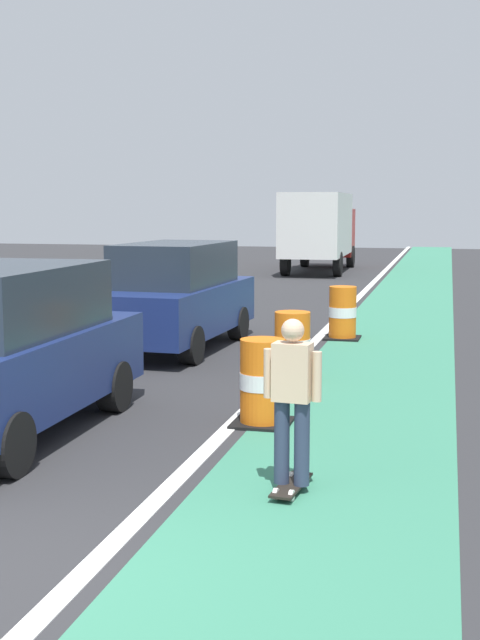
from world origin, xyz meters
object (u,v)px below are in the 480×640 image
Objects in this scene: traffic_barrel_mid at (292,347)px; traffic_barrel_back at (343,313)px; skateboarder_on_lane at (292,400)px; parked_suv_second at (176,295)px; traffic_barrel_front at (262,383)px; delivery_truck_down_block at (320,227)px; parked_suv_nearest at (3,350)px.

traffic_barrel_mid is 4.37m from traffic_barrel_back.
skateboarder_on_lane is at bearing -85.90° from traffic_barrel_back.
parked_suv_second is 5.88m from traffic_barrel_front.
skateboarder_on_lane is 0.22× the size of delivery_truck_down_block.
parked_suv_nearest reaches higher than skateboarder_on_lane.
delivery_truck_down_block reaches higher than skateboarder_on_lane.
traffic_barrel_back is (0.13, 7.14, 0.00)m from traffic_barrel_front.
parked_suv_nearest reaches higher than traffic_barrel_front.
traffic_barrel_mid is at bearing 55.46° from parked_suv_nearest.
skateboarder_on_lane is 1.55× the size of traffic_barrel_back.
parked_suv_nearest is at bearing -156.80° from traffic_barrel_front.
parked_suv_second is 3.60m from traffic_barrel_back.
parked_suv_nearest is at bearing -90.55° from parked_suv_second.
parked_suv_second is (0.06, 6.37, 0.00)m from parked_suv_nearest.
skateboarder_on_lane is 0.37× the size of parked_suv_nearest.
parked_suv_nearest is at bearing -89.74° from delivery_truck_down_block.
parked_suv_second reaches higher than traffic_barrel_front.
skateboarder_on_lane is 2.57m from traffic_barrel_front.
traffic_barrel_front is at bearing -61.21° from parked_suv_second.
traffic_barrel_back is at bearing -79.89° from delivery_truck_down_block.
skateboarder_on_lane is 3.89m from parked_suv_nearest.
traffic_barrel_back is at bearing 34.11° from parked_suv_second.
delivery_truck_down_block reaches higher than traffic_barrel_back.
parked_suv_second is 4.29× the size of traffic_barrel_front.
delivery_truck_down_block is (-3.00, 24.73, 1.31)m from traffic_barrel_front.
delivery_truck_down_block reaches higher than traffic_barrel_front.
traffic_barrel_back is (2.96, 2.00, -0.50)m from parked_suv_second.
parked_suv_nearest is 8.91m from traffic_barrel_back.
parked_suv_second is 3.62m from traffic_barrel_mid.
parked_suv_second is 19.61m from delivery_truck_down_block.
parked_suv_second is at bearing -145.89° from traffic_barrel_back.
traffic_barrel_mid is 0.14× the size of delivery_truck_down_block.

